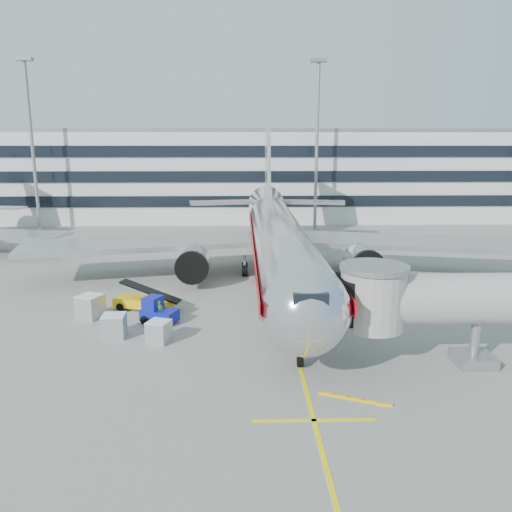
{
  "coord_description": "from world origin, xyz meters",
  "views": [
    {
      "loc": [
        -3.39,
        -35.68,
        13.0
      ],
      "look_at": [
        -2.3,
        4.67,
        4.0
      ],
      "focal_mm": 35.0,
      "sensor_mm": 36.0,
      "label": 1
    }
  ],
  "objects_px": {
    "main_jet": "(278,238)",
    "baggage_tug": "(157,312)",
    "cargo_container_right": "(90,306)",
    "cargo_container_left": "(114,326)",
    "belt_loader": "(144,301)",
    "ramp_worker": "(159,312)",
    "cargo_container_front": "(159,332)"
  },
  "relations": [
    {
      "from": "cargo_container_right",
      "to": "cargo_container_front",
      "type": "bearing_deg",
      "value": -39.94
    },
    {
      "from": "cargo_container_left",
      "to": "cargo_container_front",
      "type": "xyz_separation_m",
      "value": [
        3.23,
        -0.96,
        -0.07
      ]
    },
    {
      "from": "ramp_worker",
      "to": "main_jet",
      "type": "bearing_deg",
      "value": 11.25
    },
    {
      "from": "main_jet",
      "to": "baggage_tug",
      "type": "bearing_deg",
      "value": -129.7
    },
    {
      "from": "ramp_worker",
      "to": "cargo_container_right",
      "type": "bearing_deg",
      "value": 126.37
    },
    {
      "from": "baggage_tug",
      "to": "cargo_container_right",
      "type": "height_order",
      "value": "baggage_tug"
    },
    {
      "from": "belt_loader",
      "to": "ramp_worker",
      "type": "xyz_separation_m",
      "value": [
        1.79,
        -3.28,
        0.2
      ]
    },
    {
      "from": "belt_loader",
      "to": "cargo_container_front",
      "type": "distance_m",
      "value": 7.4
    },
    {
      "from": "cargo_container_front",
      "to": "ramp_worker",
      "type": "height_order",
      "value": "ramp_worker"
    },
    {
      "from": "cargo_container_left",
      "to": "ramp_worker",
      "type": "distance_m",
      "value": 3.84
    },
    {
      "from": "baggage_tug",
      "to": "cargo_container_right",
      "type": "distance_m",
      "value": 5.49
    },
    {
      "from": "main_jet",
      "to": "baggage_tug",
      "type": "relative_size",
      "value": 17.05
    },
    {
      "from": "main_jet",
      "to": "cargo_container_left",
      "type": "distance_m",
      "value": 19.46
    },
    {
      "from": "baggage_tug",
      "to": "cargo_container_front",
      "type": "distance_m",
      "value": 3.91
    },
    {
      "from": "cargo_container_left",
      "to": "cargo_container_front",
      "type": "distance_m",
      "value": 3.37
    },
    {
      "from": "cargo_container_right",
      "to": "belt_loader",
      "type": "bearing_deg",
      "value": 27.45
    },
    {
      "from": "cargo_container_front",
      "to": "ramp_worker",
      "type": "relative_size",
      "value": 1.02
    },
    {
      "from": "belt_loader",
      "to": "cargo_container_left",
      "type": "relative_size",
      "value": 3.08
    },
    {
      "from": "belt_loader",
      "to": "cargo_container_right",
      "type": "bearing_deg",
      "value": -152.55
    },
    {
      "from": "cargo_container_left",
      "to": "cargo_container_right",
      "type": "xyz_separation_m",
      "value": [
        -2.84,
        4.13,
        0.08
      ]
    },
    {
      "from": "belt_loader",
      "to": "cargo_container_left",
      "type": "xyz_separation_m",
      "value": [
        -0.86,
        -6.05,
        0.15
      ]
    },
    {
      "from": "main_jet",
      "to": "cargo_container_left",
      "type": "height_order",
      "value": "main_jet"
    },
    {
      "from": "ramp_worker",
      "to": "cargo_container_left",
      "type": "bearing_deg",
      "value": -173.5
    },
    {
      "from": "cargo_container_left",
      "to": "cargo_container_front",
      "type": "bearing_deg",
      "value": -16.5
    },
    {
      "from": "main_jet",
      "to": "ramp_worker",
      "type": "height_order",
      "value": "main_jet"
    },
    {
      "from": "belt_loader",
      "to": "cargo_container_left",
      "type": "distance_m",
      "value": 6.12
    },
    {
      "from": "main_jet",
      "to": "cargo_container_right",
      "type": "relative_size",
      "value": 23.09
    },
    {
      "from": "baggage_tug",
      "to": "cargo_container_left",
      "type": "xyz_separation_m",
      "value": [
        -2.5,
        -2.88,
        -0.04
      ]
    },
    {
      "from": "main_jet",
      "to": "ramp_worker",
      "type": "relative_size",
      "value": 29.49
    },
    {
      "from": "cargo_container_left",
      "to": "ramp_worker",
      "type": "relative_size",
      "value": 0.94
    },
    {
      "from": "main_jet",
      "to": "baggage_tug",
      "type": "distance_m",
      "value": 15.71
    },
    {
      "from": "main_jet",
      "to": "cargo_container_right",
      "type": "xyz_separation_m",
      "value": [
        -15.14,
        -10.55,
        -3.34
      ]
    }
  ]
}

